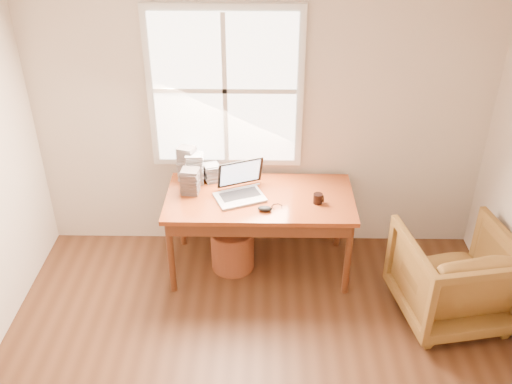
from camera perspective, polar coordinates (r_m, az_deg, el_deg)
room_shell at (r=3.18m, az=-0.32°, el=-7.23°), size 4.04×4.54×2.64m
desk at (r=4.86m, az=0.38°, el=-0.65°), size 1.60×0.80×0.04m
armchair at (r=4.83m, az=19.18°, el=-7.87°), size 0.97×0.99×0.77m
wicker_stool at (r=5.17m, az=-2.35°, el=-5.68°), size 0.49×0.49×0.39m
laptop at (r=4.75m, az=-1.66°, el=0.78°), size 0.50×0.51×0.28m
mouse at (r=4.65m, az=0.90°, el=-1.68°), size 0.13×0.08×0.04m
coffee_mug at (r=4.77m, az=6.20°, el=-0.66°), size 0.10×0.10×0.09m
cd_stack_a at (r=5.02m, az=-6.12°, el=2.37°), size 0.15×0.13×0.28m
cd_stack_b at (r=4.88m, az=-6.61°, el=1.09°), size 0.16×0.14×0.22m
cd_stack_c at (r=5.06m, az=-6.87°, el=2.84°), size 0.18×0.16×0.32m
cd_stack_d at (r=5.06m, az=-4.41°, el=1.93°), size 0.16×0.15×0.16m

